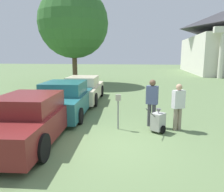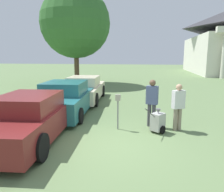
{
  "view_description": "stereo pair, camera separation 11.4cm",
  "coord_description": "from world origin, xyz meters",
  "px_view_note": "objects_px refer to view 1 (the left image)",
  "views": [
    {
      "loc": [
        0.98,
        -6.09,
        2.63
      ],
      "look_at": [
        -0.19,
        2.06,
        1.1
      ],
      "focal_mm": 35.0,
      "sensor_mm": 36.0,
      "label": 1
    },
    {
      "loc": [
        1.09,
        -6.08,
        2.63
      ],
      "look_at": [
        -0.19,
        2.06,
        1.1
      ],
      "focal_mm": 35.0,
      "sensor_mm": 36.0,
      "label": 2
    }
  ],
  "objects_px": {
    "person_supervisor": "(178,104)",
    "church": "(222,38)",
    "parked_car_cream": "(84,90)",
    "equipment_cart": "(158,121)",
    "parked_car_maroon": "(32,118)",
    "person_worker": "(152,100)",
    "parking_meter": "(118,105)",
    "parked_car_teal": "(66,99)"
  },
  "relations": [
    {
      "from": "person_supervisor",
      "to": "church",
      "type": "xyz_separation_m",
      "value": [
        10.18,
        27.66,
        4.2
      ]
    },
    {
      "from": "parked_car_maroon",
      "to": "equipment_cart",
      "type": "distance_m",
      "value": 4.17
    },
    {
      "from": "parked_car_maroon",
      "to": "parking_meter",
      "type": "height_order",
      "value": "parked_car_maroon"
    },
    {
      "from": "parked_car_maroon",
      "to": "parked_car_cream",
      "type": "relative_size",
      "value": 1.02
    },
    {
      "from": "equipment_cart",
      "to": "parked_car_maroon",
      "type": "bearing_deg",
      "value": -127.7
    },
    {
      "from": "parked_car_maroon",
      "to": "person_supervisor",
      "type": "relative_size",
      "value": 3.0
    },
    {
      "from": "parked_car_cream",
      "to": "person_supervisor",
      "type": "xyz_separation_m",
      "value": [
        4.69,
        -4.51,
        0.27
      ]
    },
    {
      "from": "parking_meter",
      "to": "church",
      "type": "relative_size",
      "value": 0.06
    },
    {
      "from": "church",
      "to": "parked_car_maroon",
      "type": "bearing_deg",
      "value": -117.0
    },
    {
      "from": "parked_car_maroon",
      "to": "parked_car_cream",
      "type": "height_order",
      "value": "parked_car_maroon"
    },
    {
      "from": "parked_car_maroon",
      "to": "person_worker",
      "type": "bearing_deg",
      "value": 21.42
    },
    {
      "from": "person_supervisor",
      "to": "church",
      "type": "bearing_deg",
      "value": -136.58
    },
    {
      "from": "parking_meter",
      "to": "person_supervisor",
      "type": "height_order",
      "value": "person_supervisor"
    },
    {
      "from": "parked_car_teal",
      "to": "person_worker",
      "type": "distance_m",
      "value": 3.99
    },
    {
      "from": "parked_car_teal",
      "to": "person_worker",
      "type": "xyz_separation_m",
      "value": [
        3.79,
        -1.22,
        0.32
      ]
    },
    {
      "from": "parked_car_teal",
      "to": "parked_car_cream",
      "type": "relative_size",
      "value": 0.98
    },
    {
      "from": "parked_car_cream",
      "to": "person_worker",
      "type": "bearing_deg",
      "value": -52.36
    },
    {
      "from": "parking_meter",
      "to": "person_worker",
      "type": "bearing_deg",
      "value": 22.49
    },
    {
      "from": "equipment_cart",
      "to": "church",
      "type": "relative_size",
      "value": 0.04
    },
    {
      "from": "person_supervisor",
      "to": "parked_car_maroon",
      "type": "bearing_deg",
      "value": -8.3
    },
    {
      "from": "parked_car_maroon",
      "to": "equipment_cart",
      "type": "xyz_separation_m",
      "value": [
        3.99,
        1.19,
        -0.3
      ]
    },
    {
      "from": "parked_car_cream",
      "to": "parking_meter",
      "type": "height_order",
      "value": "parked_car_cream"
    },
    {
      "from": "church",
      "to": "equipment_cart",
      "type": "bearing_deg",
      "value": -111.24
    },
    {
      "from": "parked_car_maroon",
      "to": "person_supervisor",
      "type": "distance_m",
      "value": 4.94
    },
    {
      "from": "parked_car_teal",
      "to": "parked_car_cream",
      "type": "xyz_separation_m",
      "value": [
        0.0,
        2.99,
        -0.02
      ]
    },
    {
      "from": "church",
      "to": "parked_car_cream",
      "type": "bearing_deg",
      "value": -122.71
    },
    {
      "from": "parking_meter",
      "to": "equipment_cart",
      "type": "relative_size",
      "value": 1.28
    },
    {
      "from": "parked_car_teal",
      "to": "person_supervisor",
      "type": "xyz_separation_m",
      "value": [
        4.69,
        -1.52,
        0.26
      ]
    },
    {
      "from": "parked_car_maroon",
      "to": "parked_car_teal",
      "type": "bearing_deg",
      "value": 85.65
    },
    {
      "from": "church",
      "to": "parked_car_teal",
      "type": "bearing_deg",
      "value": -119.63
    },
    {
      "from": "parked_car_teal",
      "to": "person_supervisor",
      "type": "height_order",
      "value": "person_supervisor"
    },
    {
      "from": "parked_car_maroon",
      "to": "person_worker",
      "type": "distance_m",
      "value": 4.22
    },
    {
      "from": "person_supervisor",
      "to": "equipment_cart",
      "type": "distance_m",
      "value": 0.95
    },
    {
      "from": "person_supervisor",
      "to": "church",
      "type": "relative_size",
      "value": 0.07
    },
    {
      "from": "parking_meter",
      "to": "parked_car_teal",
      "type": "bearing_deg",
      "value": 146.39
    },
    {
      "from": "parked_car_maroon",
      "to": "church",
      "type": "xyz_separation_m",
      "value": [
        14.87,
        29.18,
        4.46
      ]
    },
    {
      "from": "parked_car_maroon",
      "to": "parking_meter",
      "type": "relative_size",
      "value": 3.91
    },
    {
      "from": "parked_car_cream",
      "to": "equipment_cart",
      "type": "bearing_deg",
      "value": -54.88
    },
    {
      "from": "person_worker",
      "to": "equipment_cart",
      "type": "distance_m",
      "value": 0.92
    },
    {
      "from": "parked_car_teal",
      "to": "church",
      "type": "height_order",
      "value": "church"
    },
    {
      "from": "parked_car_cream",
      "to": "person_worker",
      "type": "relative_size",
      "value": 2.76
    },
    {
      "from": "parked_car_maroon",
      "to": "church",
      "type": "distance_m",
      "value": 33.06
    }
  ]
}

